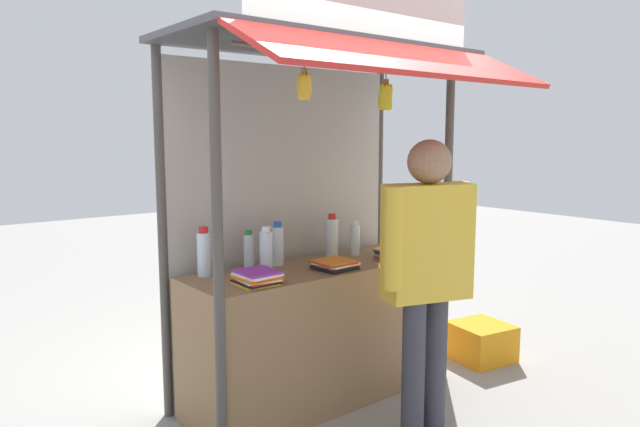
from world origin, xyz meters
TOP-DOWN VIEW (x-y plane):
  - ground_plane at (0.00, 0.00)m, footprint 20.00×20.00m
  - stall_counter at (0.00, 0.00)m, footprint 1.85×0.61m
  - stall_structure at (0.00, 0.08)m, footprint 2.05×1.44m
  - water_bottle_back_left at (-0.40, 0.05)m, footprint 0.08×0.08m
  - water_bottle_far_left at (-0.21, 0.19)m, footprint 0.08×0.08m
  - water_bottle_far_right at (0.41, 0.11)m, footprint 0.07×0.07m
  - water_bottle_rear_center at (-0.74, 0.21)m, footprint 0.09×0.09m
  - water_bottle_right at (-0.41, 0.23)m, footprint 0.07×0.07m
  - water_bottle_left at (0.24, 0.16)m, footprint 0.09×0.09m
  - magazine_stack_back_right at (-0.59, -0.15)m, footprint 0.24×0.26m
  - magazine_stack_mid_right at (0.86, -0.12)m, footprint 0.20×0.26m
  - magazine_stack_center at (0.52, -0.18)m, footprint 0.22×0.26m
  - magazine_stack_front_left at (0.01, -0.14)m, footprint 0.27×0.25m
  - banana_bunch_rightmost at (-0.43, -0.40)m, footprint 0.10×0.10m
  - banana_bunch_leftmost at (0.19, -0.40)m, footprint 0.12×0.11m
  - vendor_person at (0.17, -0.78)m, footprint 0.67×0.36m
  - plastic_crate at (1.43, -0.28)m, footprint 0.48×0.48m

SIDE VIEW (x-z plane):
  - ground_plane at x=0.00m, z-range 0.00..0.00m
  - plastic_crate at x=1.43m, z-range 0.00..0.29m
  - stall_counter at x=0.00m, z-range 0.00..0.92m
  - magazine_stack_mid_right at x=0.86m, z-range 0.92..0.98m
  - magazine_stack_front_left at x=0.01m, z-range 0.92..0.98m
  - magazine_stack_back_right at x=-0.59m, z-range 0.92..1.00m
  - magazine_stack_center at x=0.52m, z-range 0.92..1.00m
  - water_bottle_far_right at x=0.41m, z-range 0.92..1.17m
  - water_bottle_right at x=-0.41m, z-range 0.92..1.17m
  - water_bottle_far_left at x=-0.21m, z-range 0.92..1.21m
  - vendor_person at x=0.17m, z-range 0.18..1.94m
  - water_bottle_back_left at x=-0.40m, z-range 0.92..1.21m
  - water_bottle_rear_center at x=-0.74m, z-range 0.91..1.22m
  - water_bottle_left at x=0.24m, z-range 0.91..1.23m
  - stall_structure at x=0.00m, z-range 0.26..2.97m
  - banana_bunch_leftmost at x=0.19m, z-range 1.87..2.16m
  - banana_bunch_rightmost at x=-0.43m, z-range 1.93..2.17m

